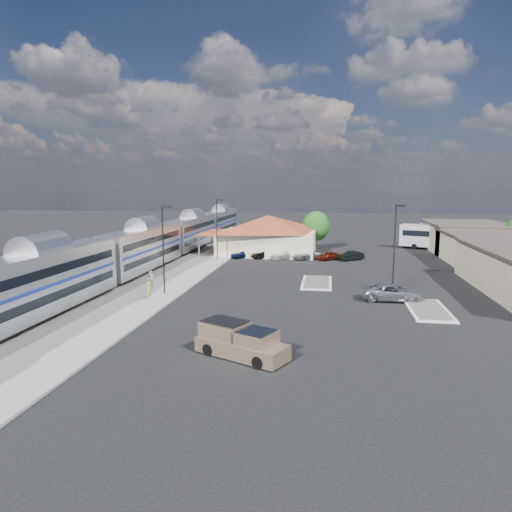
# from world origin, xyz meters

# --- Properties ---
(ground) EXTENTS (280.00, 280.00, 0.00)m
(ground) POSITION_xyz_m (0.00, 0.00, 0.00)
(ground) COLOR black
(ground) RESTS_ON ground
(railbed) EXTENTS (16.00, 100.00, 0.12)m
(railbed) POSITION_xyz_m (-21.00, 8.00, 0.06)
(railbed) COLOR #4C4944
(railbed) RESTS_ON ground
(platform) EXTENTS (5.50, 92.00, 0.18)m
(platform) POSITION_xyz_m (-12.00, 6.00, 0.09)
(platform) COLOR gray
(platform) RESTS_ON ground
(passenger_train) EXTENTS (3.00, 104.00, 5.55)m
(passenger_train) POSITION_xyz_m (-18.00, 5.82, 2.87)
(passenger_train) COLOR silver
(passenger_train) RESTS_ON ground
(freight_cars) EXTENTS (2.80, 46.00, 4.00)m
(freight_cars) POSITION_xyz_m (-24.00, 8.94, 1.93)
(freight_cars) COLOR black
(freight_cars) RESTS_ON ground
(station_depot) EXTENTS (18.35, 12.24, 6.20)m
(station_depot) POSITION_xyz_m (-4.56, 24.00, 3.13)
(station_depot) COLOR beige
(station_depot) RESTS_ON ground
(buildings_east) EXTENTS (14.40, 51.40, 4.80)m
(buildings_east) POSITION_xyz_m (28.00, 14.28, 2.27)
(buildings_east) COLOR #C6B28C
(buildings_east) RESTS_ON ground
(traffic_island_south) EXTENTS (3.30, 7.50, 0.21)m
(traffic_island_south) POSITION_xyz_m (4.00, 2.00, 0.10)
(traffic_island_south) COLOR silver
(traffic_island_south) RESTS_ON ground
(traffic_island_north) EXTENTS (3.30, 7.50, 0.21)m
(traffic_island_north) POSITION_xyz_m (14.00, -8.00, 0.10)
(traffic_island_north) COLOR silver
(traffic_island_north) RESTS_ON ground
(lamp_plat_s) EXTENTS (1.08, 0.25, 9.00)m
(lamp_plat_s) POSITION_xyz_m (-10.90, -6.00, 5.34)
(lamp_plat_s) COLOR black
(lamp_plat_s) RESTS_ON ground
(lamp_plat_n) EXTENTS (1.08, 0.25, 9.00)m
(lamp_plat_n) POSITION_xyz_m (-10.90, 16.00, 5.34)
(lamp_plat_n) COLOR black
(lamp_plat_n) RESTS_ON ground
(lamp_lot) EXTENTS (1.08, 0.25, 9.00)m
(lamp_lot) POSITION_xyz_m (12.10, 0.00, 5.34)
(lamp_lot) COLOR black
(lamp_lot) RESTS_ON ground
(tree_depot) EXTENTS (4.71, 4.71, 6.63)m
(tree_depot) POSITION_xyz_m (3.00, 30.00, 4.02)
(tree_depot) COLOR #382314
(tree_depot) RESTS_ON ground
(pickup_truck) EXTENTS (6.44, 4.59, 2.10)m
(pickup_truck) POSITION_xyz_m (-0.12, -21.34, 1.00)
(pickup_truck) COLOR tan
(pickup_truck) RESTS_ON ground
(suv) EXTENTS (5.76, 2.68, 1.60)m
(suv) POSITION_xyz_m (11.37, -4.78, 0.80)
(suv) COLOR #AAADB3
(suv) RESTS_ON ground
(coach_bus) EXTENTS (13.23, 7.69, 4.22)m
(coach_bus) POSITION_xyz_m (24.00, 32.23, 2.43)
(coach_bus) COLOR white
(coach_bus) RESTS_ON ground
(person_a) EXTENTS (0.52, 0.70, 1.75)m
(person_a) POSITION_xyz_m (-11.48, -8.72, 1.06)
(person_a) COLOR #B0C93E
(person_a) RESTS_ON platform
(person_b) EXTENTS (0.87, 1.00, 1.77)m
(person_b) POSITION_xyz_m (-13.43, -3.55, 1.06)
(person_b) COLOR silver
(person_b) RESTS_ON platform
(parked_car_a) EXTENTS (4.11, 3.68, 1.35)m
(parked_car_a) POSITION_xyz_m (-7.52, 18.56, 0.67)
(parked_car_a) COLOR #0D1B41
(parked_car_a) RESTS_ON ground
(parked_car_b) EXTENTS (4.09, 3.83, 1.37)m
(parked_car_b) POSITION_xyz_m (-4.32, 18.86, 0.69)
(parked_car_b) COLOR black
(parked_car_b) RESTS_ON ground
(parked_car_c) EXTENTS (5.15, 4.64, 1.44)m
(parked_car_c) POSITION_xyz_m (-1.12, 18.56, 0.72)
(parked_car_c) COLOR white
(parked_car_c) RESTS_ON ground
(parked_car_d) EXTENTS (5.19, 4.59, 1.33)m
(parked_car_d) POSITION_xyz_m (2.08, 18.86, 0.67)
(parked_car_d) COLOR gray
(parked_car_d) RESTS_ON ground
(parked_car_e) EXTENTS (3.81, 3.56, 1.27)m
(parked_car_e) POSITION_xyz_m (5.28, 18.56, 0.63)
(parked_car_e) COLOR maroon
(parked_car_e) RESTS_ON ground
(parked_car_f) EXTENTS (4.18, 3.66, 1.37)m
(parked_car_f) POSITION_xyz_m (8.48, 18.86, 0.68)
(parked_car_f) COLOR black
(parked_car_f) RESTS_ON ground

